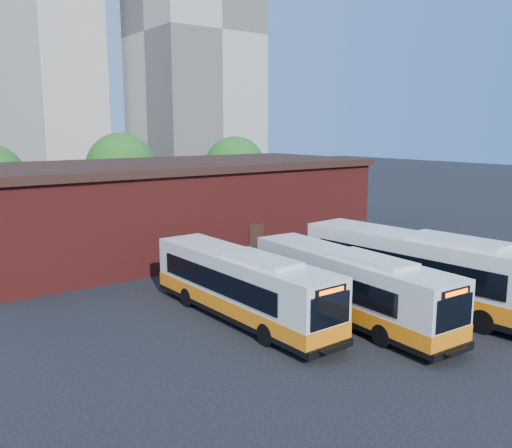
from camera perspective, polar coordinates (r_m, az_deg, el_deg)
ground at (r=25.16m, az=13.92°, el=-10.59°), size 220.00×220.00×0.00m
bus_midwest at (r=25.14m, az=-1.48°, el=-6.77°), size 2.66×11.90×3.23m
bus_mideast at (r=25.47m, az=9.70°, el=-6.69°), size 3.07×11.99×3.24m
bus_east at (r=27.99m, az=17.33°, el=-5.01°), size 3.92×13.81×3.72m
transit_worker at (r=25.99m, az=19.86°, el=-8.29°), size 0.61×0.71×1.65m
depot_building at (r=39.71m, az=-8.69°, el=2.00°), size 28.60×12.60×6.40m
tree_mid at (r=52.98m, az=-14.00°, el=5.79°), size 6.56×6.56×8.36m
tree_east at (r=55.63m, az=-2.22°, el=6.01°), size 6.24×6.24×7.96m
tower_right at (r=97.13m, az=-6.64°, el=19.22°), size 18.00×18.00×49.20m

